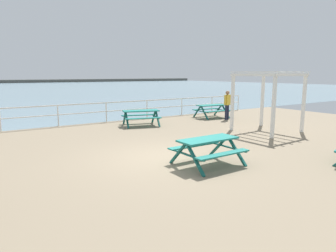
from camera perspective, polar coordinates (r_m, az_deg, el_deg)
ground_plane at (r=9.48m, az=-1.16°, el=-6.61°), size 30.00×24.00×0.20m
sea_band at (r=60.70m, az=-28.95°, el=6.19°), size 142.00×90.00×0.01m
seaward_railing at (r=16.29m, az=-15.89°, el=3.06°), size 23.07×0.07×1.08m
picnic_table_near_right at (r=18.22m, az=8.30°, el=3.44°), size 1.92×1.68×0.80m
picnic_table_far_left at (r=15.30m, az=-5.19°, el=2.29°), size 2.14×1.94×0.80m
picnic_table_far_right at (r=8.66m, az=7.64°, el=-3.60°), size 1.82×1.56×0.80m
visitor at (r=17.48m, az=11.22°, el=4.29°), size 0.52×0.29×1.66m
lattice_pergola at (r=14.29m, az=18.56°, el=6.98°), size 2.53×2.65×2.70m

